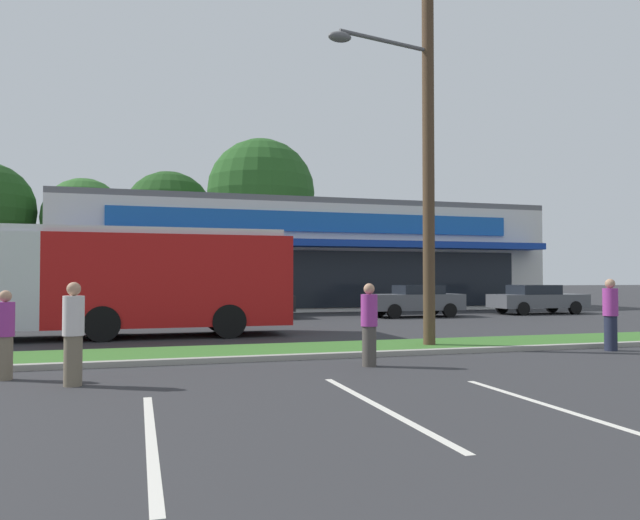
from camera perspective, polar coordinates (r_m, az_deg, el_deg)
name	(u,v)px	position (r m, az deg, el deg)	size (l,w,h in m)	color
grass_median	(288,350)	(14.69, -3.04, -8.41)	(56.00, 2.20, 0.12)	#386B28
curb_lip	(301,357)	(13.51, -1.81, -9.00)	(56.00, 0.24, 0.12)	#99968C
parking_stripe_0	(151,438)	(7.35, -15.48, -15.66)	(0.12, 4.80, 0.01)	silver
parking_stripe_1	(380,407)	(8.72, 5.62, -13.46)	(0.12, 4.80, 0.01)	silver
parking_stripe_2	(563,410)	(9.10, 21.73, -12.85)	(0.12, 4.80, 0.01)	silver
storefront_building	(295,258)	(37.17, -2.32, 0.22)	(26.72, 12.98, 5.99)	silver
tree_mid_left	(84,219)	(46.95, -21.16, 3.55)	(5.86, 5.86, 8.90)	#473323
tree_mid	(168,217)	(47.49, -13.94, 3.94)	(6.78, 6.78, 9.78)	#473323
tree_mid_right	(261,193)	(44.58, -5.51, 6.27)	(7.71, 7.71, 11.79)	#473323
utility_pole	(424,127)	(15.92, 9.66, 12.15)	(3.15, 2.37, 10.46)	#4C3826
city_bus	(70,278)	(19.38, -22.24, -1.59)	(12.90, 2.72, 3.25)	#B71414
car_0	(537,299)	(32.06, 19.57, -3.42)	(4.74, 1.95, 1.43)	#515459
car_1	(104,302)	(25.86, -19.49, -3.75)	(4.41, 1.99, 1.57)	#0C3F1E
car_3	(242,302)	(26.71, -7.29, -3.87)	(4.31, 1.85, 1.44)	black
car_4	(415,300)	(28.19, 8.82, -3.73)	(4.34, 1.89, 1.44)	#515459
pedestrian_near_bench	(73,334)	(10.97, -22.00, -6.38)	(0.35, 0.35, 1.72)	#726651
pedestrian_by_pole	(369,325)	(12.45, 4.60, -6.01)	(0.34, 0.34, 1.67)	#47423D
pedestrian_mid	(610,314)	(16.64, 25.44, -4.61)	(0.35, 0.35, 1.76)	#1E2338
pedestrian_far	(5,335)	(12.11, -27.30, -6.21)	(0.32, 0.32, 1.57)	#726651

